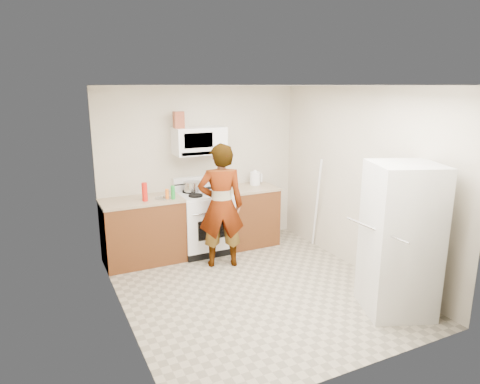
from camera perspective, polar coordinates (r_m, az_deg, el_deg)
floor at (r=5.54m, az=2.02°, el=-12.78°), size 3.60×3.60×0.00m
back_wall at (r=6.70m, az=-5.11°, el=3.22°), size 3.20×0.02×2.50m
right_wall at (r=6.00m, az=15.66°, el=1.49°), size 0.02×3.60×2.50m
cabinet_left at (r=6.33m, az=-12.81°, el=-5.21°), size 1.12×0.62×0.90m
counter_left at (r=6.20m, az=-13.04°, el=-1.13°), size 1.14×0.64×0.03m
cabinet_right at (r=6.90m, az=1.23°, el=-3.27°), size 0.80×0.62×0.90m
counter_right at (r=6.77m, az=1.25°, el=0.51°), size 0.82×0.64×0.03m
gas_range at (r=6.57m, az=-4.81°, el=-3.86°), size 0.76×0.65×1.13m
microwave at (r=6.43m, az=-5.45°, el=6.82°), size 0.76×0.38×0.40m
person at (r=5.94m, az=-2.55°, el=-1.85°), size 0.73×0.59×1.75m
fridge at (r=5.05m, az=20.56°, el=-5.95°), size 0.91×0.91×1.70m
kettle at (r=6.91m, az=2.02°, el=1.82°), size 0.17×0.17×0.21m
jug at (r=6.27m, az=-8.18°, el=9.50°), size 0.15×0.15×0.24m
saucepan at (r=6.47m, az=-6.42°, el=0.74°), size 0.27×0.27×0.14m
tray at (r=6.38m, az=-3.85°, el=-0.00°), size 0.27×0.19×0.05m
bottle_spray at (r=6.07m, az=-12.60°, el=0.01°), size 0.10×0.10×0.26m
bottle_hot_sauce at (r=6.12m, az=-9.69°, el=-0.28°), size 0.06×0.06×0.15m
bottle_green_cap at (r=6.10m, az=-8.93°, el=-0.07°), size 0.08×0.08×0.19m
pot_lid at (r=6.19m, az=-10.23°, el=-0.78°), size 0.26×0.26×0.01m
broom at (r=6.71m, az=10.21°, el=-1.53°), size 0.14×0.31×1.43m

